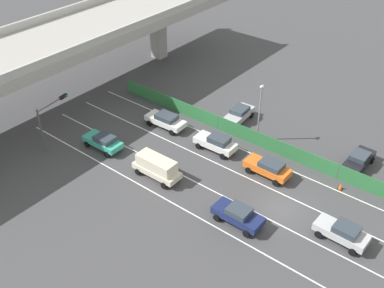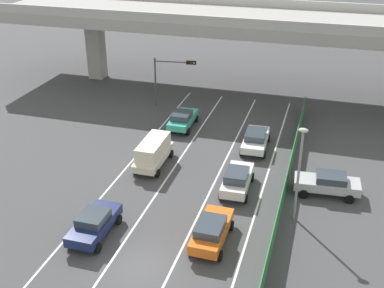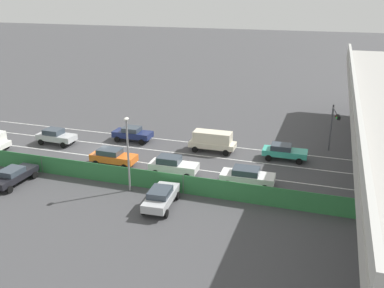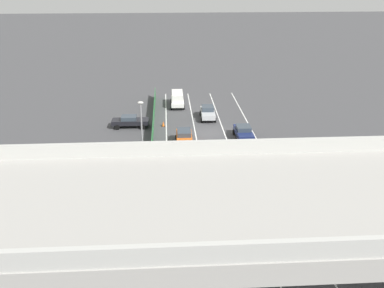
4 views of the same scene
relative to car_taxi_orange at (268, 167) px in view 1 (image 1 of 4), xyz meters
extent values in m
plane|color=#424244|center=(-3.31, -3.27, -0.93)|extent=(300.00, 300.00, 0.00)
cube|color=silver|center=(-8.64, 1.54, -0.92)|extent=(0.14, 45.62, 0.01)
cube|color=silver|center=(-5.09, 1.54, -0.92)|extent=(0.14, 45.62, 0.01)
cube|color=silver|center=(-1.53, 1.54, -0.92)|extent=(0.14, 45.62, 0.01)
cube|color=silver|center=(2.03, 1.54, -0.92)|extent=(0.14, 45.62, 0.01)
cube|color=#A09E99|center=(-3.31, 26.36, 6.63)|extent=(53.72, 10.91, 1.15)
cube|color=#B2B2AD|center=(-3.31, 21.12, 7.66)|extent=(53.72, 0.30, 0.90)
cube|color=#B2B2AD|center=(-3.31, 31.59, 7.66)|extent=(53.72, 0.30, 0.90)
cube|color=#A09E99|center=(13.88, 26.36, 2.57)|extent=(1.68, 1.68, 6.98)
cube|color=#2D753D|center=(3.63, 1.54, -0.09)|extent=(0.06, 41.62, 1.66)
cylinder|color=#4C514C|center=(3.63, -5.39, -0.09)|extent=(0.10, 0.10, 1.66)
cylinder|color=#4C514C|center=(3.63, 8.48, -0.09)|extent=(0.10, 0.10, 1.66)
cylinder|color=#4C514C|center=(3.63, 22.36, -0.09)|extent=(0.10, 0.10, 1.66)
cube|color=orange|center=(0.00, 0.09, -0.12)|extent=(1.78, 4.45, 0.66)
cube|color=#333D47|center=(0.00, -0.30, 0.47)|extent=(1.55, 2.20, 0.51)
cylinder|color=black|center=(-0.86, 1.61, -0.61)|extent=(0.22, 0.64, 0.64)
cylinder|color=black|center=(0.88, 1.60, -0.61)|extent=(0.22, 0.64, 0.64)
cylinder|color=black|center=(-0.88, -1.41, -0.61)|extent=(0.22, 0.64, 0.64)
cylinder|color=black|center=(0.86, -1.42, -0.61)|extent=(0.22, 0.64, 0.64)
cube|color=beige|center=(-6.73, 8.09, -0.17)|extent=(1.84, 4.85, 0.56)
cube|color=beige|center=(-6.73, 8.09, 0.67)|extent=(1.61, 3.98, 1.12)
cylinder|color=black|center=(-7.64, 9.73, -0.61)|extent=(0.23, 0.64, 0.64)
cylinder|color=black|center=(-5.85, 9.74, -0.61)|extent=(0.23, 0.64, 0.64)
cylinder|color=black|center=(-7.61, 6.44, -0.61)|extent=(0.23, 0.64, 0.64)
cylinder|color=black|center=(-5.82, 6.45, -0.61)|extent=(0.23, 0.64, 0.64)
cube|color=navy|center=(-7.06, -1.30, -0.12)|extent=(1.82, 4.36, 0.64)
cube|color=#333D47|center=(-7.06, -1.39, 0.45)|extent=(1.60, 1.87, 0.49)
cylinder|color=black|center=(-7.97, 0.18, -0.61)|extent=(0.22, 0.64, 0.64)
cylinder|color=black|center=(-6.15, 0.18, -0.61)|extent=(0.22, 0.64, 0.64)
cylinder|color=black|center=(-7.97, -2.78, -0.61)|extent=(0.22, 0.64, 0.64)
cylinder|color=black|center=(-6.15, -2.78, -0.61)|extent=(0.22, 0.64, 0.64)
cube|color=teal|center=(-6.70, 15.61, -0.16)|extent=(1.85, 4.39, 0.58)
cube|color=#333D47|center=(-6.69, 15.22, 0.39)|extent=(1.60, 2.01, 0.52)
cylinder|color=black|center=(-7.61, 17.08, -0.61)|extent=(0.23, 0.64, 0.64)
cylinder|color=black|center=(-5.83, 17.10, -0.61)|extent=(0.23, 0.64, 0.64)
cylinder|color=black|center=(-7.56, 14.11, -0.61)|extent=(0.23, 0.64, 0.64)
cylinder|color=black|center=(-5.78, 14.13, -0.61)|extent=(0.23, 0.64, 0.64)
cube|color=#B7BABC|center=(-3.55, -8.83, -0.13)|extent=(1.89, 4.30, 0.64)
cube|color=#333D47|center=(-3.56, -9.17, 0.47)|extent=(1.61, 1.95, 0.56)
cylinder|color=black|center=(-4.40, -7.37, -0.61)|extent=(0.24, 0.65, 0.64)
cylinder|color=black|center=(-2.63, -7.41, -0.61)|extent=(0.24, 0.65, 0.64)
cylinder|color=black|center=(-4.47, -10.26, -0.61)|extent=(0.24, 0.65, 0.64)
cylinder|color=black|center=(-2.70, -10.30, -0.61)|extent=(0.24, 0.65, 0.64)
cube|color=white|center=(0.25, 6.38, -0.11)|extent=(1.87, 4.49, 0.67)
cube|color=#333D47|center=(0.27, 5.94, 0.52)|extent=(1.59, 2.08, 0.60)
cylinder|color=black|center=(-0.66, 7.86, -0.61)|extent=(0.24, 0.65, 0.64)
cylinder|color=black|center=(1.08, 7.92, -0.61)|extent=(0.24, 0.65, 0.64)
cylinder|color=black|center=(-0.57, 4.85, -0.61)|extent=(0.24, 0.65, 0.64)
cylinder|color=black|center=(1.17, 4.90, -0.61)|extent=(0.24, 0.65, 0.64)
cube|color=silver|center=(0.38, 13.25, -0.15)|extent=(2.01, 4.71, 0.59)
cube|color=#333D47|center=(0.39, 13.10, 0.41)|extent=(1.70, 2.30, 0.52)
cylinder|color=black|center=(-0.60, 14.80, -0.61)|extent=(0.24, 0.65, 0.64)
cylinder|color=black|center=(1.24, 14.87, -0.61)|extent=(0.24, 0.65, 0.64)
cylinder|color=black|center=(-0.48, 11.64, -0.61)|extent=(0.24, 0.65, 0.64)
cylinder|color=black|center=(1.36, 11.71, -0.61)|extent=(0.24, 0.65, 0.64)
cube|color=black|center=(6.55, -6.18, -0.17)|extent=(4.67, 1.83, 0.55)
cube|color=#333D47|center=(6.70, -6.18, 0.34)|extent=(1.93, 1.57, 0.47)
cylinder|color=black|center=(4.96, -7.03, -0.61)|extent=(0.64, 0.23, 0.64)
cylinder|color=black|center=(4.99, -5.28, -0.61)|extent=(0.64, 0.23, 0.64)
cylinder|color=black|center=(8.11, -7.08, -0.61)|extent=(0.64, 0.23, 0.64)
cylinder|color=black|center=(8.15, -5.34, -0.61)|extent=(0.64, 0.23, 0.64)
cube|color=#B2B5B7|center=(6.37, 7.62, -0.13)|extent=(4.61, 2.08, 0.64)
cube|color=#333D47|center=(6.60, 7.63, 0.43)|extent=(2.15, 1.70, 0.49)
cylinder|color=black|center=(4.91, 6.63, -0.61)|extent=(0.65, 0.26, 0.64)
cylinder|color=black|center=(4.79, 8.39, -0.61)|extent=(0.65, 0.26, 0.64)
cylinder|color=black|center=(7.96, 6.84, -0.61)|extent=(0.65, 0.26, 0.64)
cylinder|color=black|center=(7.84, 8.61, -0.61)|extent=(0.65, 0.26, 0.64)
cylinder|color=#47474C|center=(-10.81, 19.73, 1.57)|extent=(0.18, 0.18, 4.99)
cylinder|color=#47474C|center=(-8.85, 20.01, 3.77)|extent=(3.94, 0.68, 0.12)
cube|color=black|center=(-7.28, 20.23, 3.77)|extent=(0.99, 0.41, 0.32)
sphere|color=#390706|center=(-7.56, 20.03, 3.77)|extent=(0.20, 0.20, 0.20)
sphere|color=#3B2806|center=(-7.26, 20.08, 3.77)|extent=(0.20, 0.20, 0.20)
sphere|color=green|center=(-6.96, 20.12, 3.77)|extent=(0.20, 0.20, 0.20)
cylinder|color=gray|center=(4.52, 4.00, 2.14)|extent=(0.16, 0.16, 6.14)
ellipsoid|color=silver|center=(4.52, 4.00, 5.39)|extent=(0.60, 0.36, 0.28)
cone|color=orange|center=(2.40, -6.27, -0.59)|extent=(0.36, 0.36, 0.67)
cube|color=black|center=(2.40, -6.27, -0.91)|extent=(0.47, 0.47, 0.03)
camera|label=1|loc=(-31.07, -15.59, 26.41)|focal=42.68mm
camera|label=2|loc=(5.61, -23.07, 17.56)|focal=45.57mm
camera|label=3|loc=(34.12, 19.32, 15.14)|focal=40.12mm
camera|label=4|loc=(1.89, 45.21, 17.93)|focal=39.97mm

